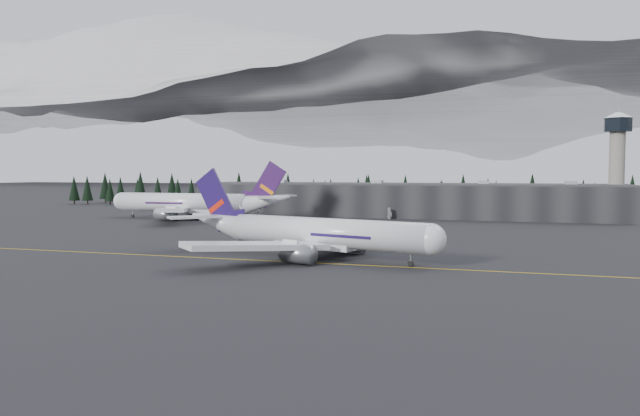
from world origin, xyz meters
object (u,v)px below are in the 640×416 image
(control_tower, at_px, (617,154))
(gse_vehicle_b, at_px, (390,217))
(gse_vehicle_a, at_px, (259,216))
(terminal, at_px, (403,200))
(jet_parked, at_px, (197,203))
(jet_main, at_px, (304,232))

(control_tower, xyz_separation_m, gse_vehicle_b, (-76.60, -20.30, -22.69))
(gse_vehicle_a, bearing_deg, terminal, 18.09)
(terminal, relative_size, gse_vehicle_a, 28.32)
(jet_parked, xyz_separation_m, gse_vehicle_b, (65.60, 21.30, -5.15))
(control_tower, distance_m, gse_vehicle_a, 128.71)
(jet_parked, bearing_deg, gse_vehicle_b, -161.48)
(jet_main, bearing_deg, control_tower, 74.60)
(jet_parked, height_order, gse_vehicle_a, jet_parked)
(control_tower, xyz_separation_m, gse_vehicle_a, (-123.01, -30.40, -22.62))
(terminal, relative_size, gse_vehicle_b, 38.07)
(jet_main, distance_m, jet_parked, 106.22)
(jet_main, height_order, gse_vehicle_a, jet_main)
(gse_vehicle_b, bearing_deg, jet_main, -27.39)
(control_tower, relative_size, gse_vehicle_b, 8.97)
(terminal, relative_size, jet_main, 2.68)
(jet_main, bearing_deg, terminal, 106.21)
(gse_vehicle_a, bearing_deg, control_tower, 2.26)
(jet_parked, bearing_deg, jet_main, 130.72)
(terminal, xyz_separation_m, gse_vehicle_b, (-1.60, -17.30, -5.58))
(terminal, distance_m, control_tower, 76.98)
(jet_parked, bearing_deg, gse_vehicle_a, -149.20)
(terminal, distance_m, gse_vehicle_b, 18.25)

